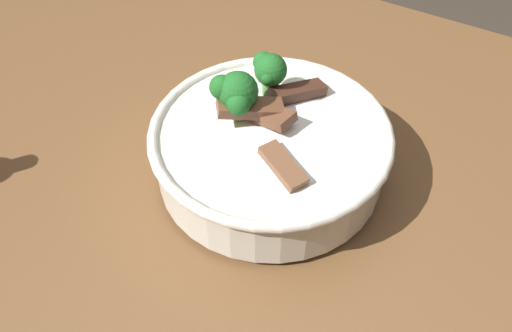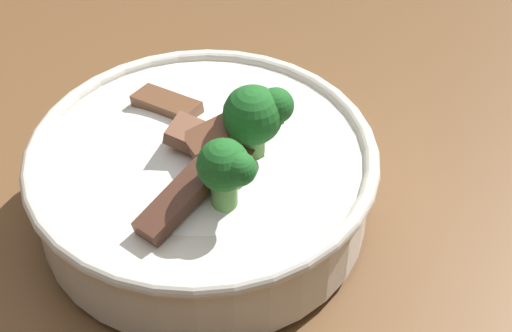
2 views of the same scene
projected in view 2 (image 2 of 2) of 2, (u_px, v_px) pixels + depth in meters
dining_table at (196, 304)px, 0.73m from camera, size 1.34×0.86×0.81m
rice_bowl at (204, 177)px, 0.61m from camera, size 0.26×0.26×0.13m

